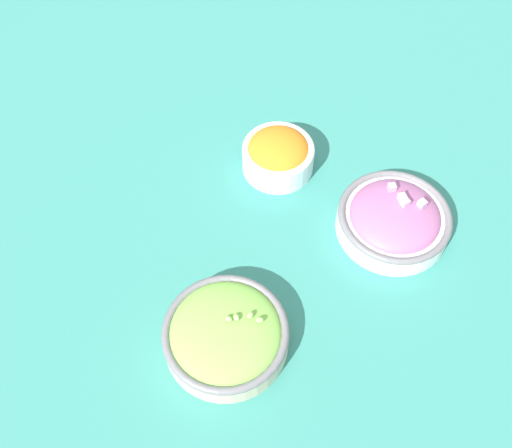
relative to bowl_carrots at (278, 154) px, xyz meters
The scene contains 4 objects.
ground_plane 0.15m from the bowl_carrots, 145.75° to the right, with size 3.00×3.00×0.00m, color #337F75.
bowl_carrots is the anchor object (origin of this frame).
bowl_lettuce 0.33m from the bowl_carrots, 144.59° to the right, with size 0.18×0.18×0.06m.
bowl_red_onion 0.22m from the bowl_carrots, 76.13° to the right, with size 0.18×0.18×0.07m.
Camera 1 is at (-0.32, -0.37, 0.77)m, focal length 40.00 mm.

